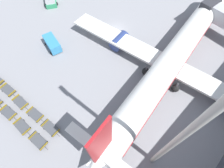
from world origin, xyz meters
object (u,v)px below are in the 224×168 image
baggage_dolly_row_mid_a_col_b (8,90)px  baggage_dolly_row_mid_a_col_c (21,103)px  baggage_dolly_row_near_col_d (22,127)px  baggage_dolly_row_mid_a_col_d (35,115)px  airplane (173,59)px  baggage_dolly_row_mid_a_col_e (51,128)px  baggage_dolly_row_near_col_c (8,113)px  apron_light_mast (192,128)px  service_van (52,43)px  baggage_dolly_row_near_col_e (39,141)px

baggage_dolly_row_mid_a_col_b → baggage_dolly_row_mid_a_col_c: bearing=4.4°
baggage_dolly_row_near_col_d → baggage_dolly_row_mid_a_col_d: (-0.25, 2.54, 0.00)m
baggage_dolly_row_mid_a_col_b → baggage_dolly_row_mid_a_col_c: (3.75, 0.29, 0.00)m
airplane → baggage_dolly_row_mid_a_col_e: (-6.26, -22.99, -2.62)m
baggage_dolly_row_near_col_c → apron_light_mast: 28.01m
service_van → airplane: bearing=30.8°
baggage_dolly_row_mid_a_col_d → baggage_dolly_row_mid_a_col_b: bearing=-173.6°
airplane → baggage_dolly_row_mid_a_col_d: airplane is taller
baggage_dolly_row_near_col_c → baggage_dolly_row_mid_a_col_e: size_ratio=1.00×
airplane → service_van: airplane is taller
airplane → baggage_dolly_row_mid_a_col_d: size_ratio=13.84×
baggage_dolly_row_near_col_e → baggage_dolly_row_mid_a_col_e: same height
baggage_dolly_row_near_col_d → baggage_dolly_row_mid_a_col_e: bearing=41.1°
airplane → apron_light_mast: size_ratio=1.77×
baggage_dolly_row_mid_a_col_b → airplane: bearing=54.3°
baggage_dolly_row_near_col_d → baggage_dolly_row_mid_a_col_b: same height
baggage_dolly_row_mid_a_col_c → baggage_dolly_row_mid_a_col_d: (3.74, 0.55, 0.00)m
baggage_dolly_row_near_col_d → baggage_dolly_row_near_col_e: 3.81m
apron_light_mast → baggage_dolly_row_mid_a_col_b: bearing=-160.7°
baggage_dolly_row_near_col_e → apron_light_mast: size_ratio=0.13×
baggage_dolly_row_mid_a_col_d → baggage_dolly_row_mid_a_col_e: same height
baggage_dolly_row_mid_a_col_d → airplane: bearing=67.0°
baggage_dolly_row_near_col_c → baggage_dolly_row_mid_a_col_b: (-4.02, 2.10, 0.00)m
service_van → baggage_dolly_row_near_col_e: (14.75, -13.07, -0.67)m
service_van → baggage_dolly_row_mid_a_col_c: (6.99, -11.64, -0.67)m
service_van → baggage_dolly_row_mid_a_col_c: size_ratio=1.50×
baggage_dolly_row_near_col_d → baggage_dolly_row_mid_a_col_b: (-7.73, 1.70, 0.00)m
baggage_dolly_row_mid_a_col_b → apron_light_mast: bearing=19.3°
airplane → baggage_dolly_row_mid_a_col_c: bearing=-119.7°
baggage_dolly_row_near_col_d → baggage_dolly_row_mid_a_col_b: size_ratio=0.99×
airplane → service_van: bearing=-149.2°
baggage_dolly_row_mid_a_col_c → baggage_dolly_row_mid_a_col_d: bearing=8.3°
baggage_dolly_row_near_col_d → baggage_dolly_row_mid_a_col_e: 4.56m
baggage_dolly_row_near_col_d → baggage_dolly_row_mid_a_col_c: 4.45m
baggage_dolly_row_near_col_c → airplane: bearing=63.0°
baggage_dolly_row_near_col_c → baggage_dolly_row_mid_a_col_e: (7.15, 3.40, 0.00)m
airplane → baggage_dolly_row_near_col_d: size_ratio=13.99×
baggage_dolly_row_near_col_c → apron_light_mast: apron_light_mast is taller
baggage_dolly_row_near_col_e → baggage_dolly_row_mid_a_col_e: (-0.33, 2.43, 0.00)m
baggage_dolly_row_near_col_d → baggage_dolly_row_near_col_e: (3.77, 0.56, 0.00)m
baggage_dolly_row_mid_a_col_d → apron_light_mast: 24.35m
baggage_dolly_row_near_col_c → baggage_dolly_row_near_col_e: 7.54m
baggage_dolly_row_near_col_d → baggage_dolly_row_mid_a_col_c: size_ratio=1.00×
baggage_dolly_row_near_col_d → airplane: bearing=69.5°
baggage_dolly_row_near_col_c → baggage_dolly_row_near_col_e: bearing=7.3°
service_van → baggage_dolly_row_mid_a_col_e: 17.93m
baggage_dolly_row_near_col_d → apron_light_mast: bearing=31.0°
service_van → baggage_dolly_row_near_col_c: size_ratio=1.49×
service_van → baggage_dolly_row_mid_a_col_b: (3.25, -11.93, -0.67)m
service_van → baggage_dolly_row_near_col_c: service_van is taller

